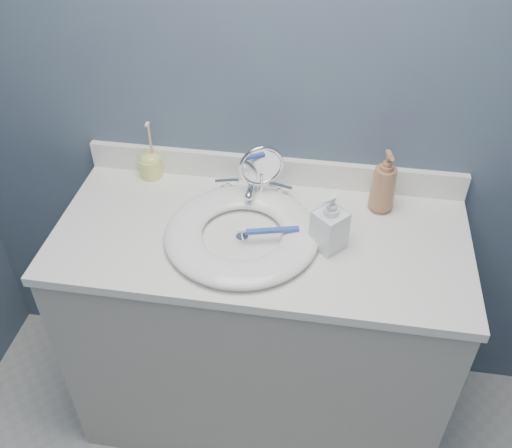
% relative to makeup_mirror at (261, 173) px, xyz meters
% --- Properties ---
extents(back_wall, '(2.20, 0.02, 2.40)m').
position_rel_makeup_mirror_xyz_m(back_wall, '(0.02, 0.13, 0.21)').
color(back_wall, '#495F6E').
rests_on(back_wall, ground).
extents(vanity_cabinet, '(1.20, 0.55, 0.85)m').
position_rel_makeup_mirror_xyz_m(vanity_cabinet, '(0.02, -0.15, -0.57)').
color(vanity_cabinet, '#A7A299').
rests_on(vanity_cabinet, ground).
extents(countertop, '(1.22, 0.57, 0.03)m').
position_rel_makeup_mirror_xyz_m(countertop, '(0.02, -0.15, -0.13)').
color(countertop, white).
rests_on(countertop, vanity_cabinet).
extents(backsplash, '(1.22, 0.02, 0.09)m').
position_rel_makeup_mirror_xyz_m(backsplash, '(0.02, 0.11, -0.07)').
color(backsplash, white).
rests_on(backsplash, countertop).
extents(basin, '(0.45, 0.45, 0.04)m').
position_rel_makeup_mirror_xyz_m(basin, '(-0.03, -0.18, -0.09)').
color(basin, white).
rests_on(basin, countertop).
extents(drain, '(0.04, 0.04, 0.01)m').
position_rel_makeup_mirror_xyz_m(drain, '(-0.03, -0.18, -0.11)').
color(drain, silver).
rests_on(drain, countertop).
extents(faucet, '(0.25, 0.13, 0.07)m').
position_rel_makeup_mirror_xyz_m(faucet, '(-0.03, 0.02, -0.08)').
color(faucet, silver).
rests_on(faucet, countertop).
extents(makeup_mirror, '(0.13, 0.08, 0.21)m').
position_rel_makeup_mirror_xyz_m(makeup_mirror, '(0.00, 0.00, 0.00)').
color(makeup_mirror, silver).
rests_on(makeup_mirror, countertop).
extents(soap_bottle_amber, '(0.10, 0.10, 0.20)m').
position_rel_makeup_mirror_xyz_m(soap_bottle_amber, '(0.37, 0.03, -0.01)').
color(soap_bottle_amber, '#A16B49').
rests_on(soap_bottle_amber, countertop).
extents(soap_bottle_clear, '(0.12, 0.12, 0.18)m').
position_rel_makeup_mirror_xyz_m(soap_bottle_clear, '(0.22, -0.17, -0.02)').
color(soap_bottle_clear, white).
rests_on(soap_bottle_clear, countertop).
extents(toothbrush_holder, '(0.07, 0.07, 0.20)m').
position_rel_makeup_mirror_xyz_m(toothbrush_holder, '(-0.38, 0.08, -0.07)').
color(toothbrush_holder, '#E7E974').
rests_on(toothbrush_holder, countertop).
extents(toothbrush_lying, '(0.17, 0.06, 0.02)m').
position_rel_makeup_mirror_xyz_m(toothbrush_lying, '(0.05, -0.18, -0.07)').
color(toothbrush_lying, '#334EB5').
rests_on(toothbrush_lying, basin).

